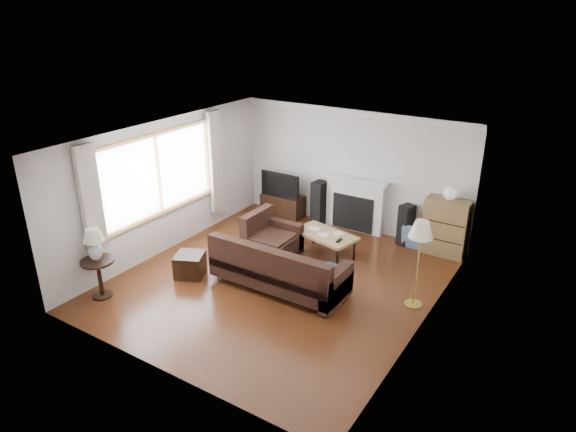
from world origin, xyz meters
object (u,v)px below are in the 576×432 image
Objects in this scene: bookshelf at (446,227)px; side_table at (100,278)px; sectional_sofa at (279,266)px; tv_stand at (283,205)px; coffee_table at (325,244)px; floor_lamp at (418,264)px.

bookshelf is 6.16m from side_table.
bookshelf is at bearing 54.54° from sectional_sofa.
tv_stand is 0.38× the size of sectional_sofa.
bookshelf is (3.60, 0.03, 0.31)m from tv_stand.
coffee_table is at bearing -35.39° from tv_stand.
bookshelf reaches higher than tv_stand.
floor_lamp is (0.15, -2.03, 0.17)m from bookshelf.
coffee_table is 1.77× the size of side_table.
tv_stand is 0.87× the size of bookshelf.
side_table reaches higher than tv_stand.
floor_lamp is (2.08, 0.69, 0.32)m from sectional_sofa.
sectional_sofa is 2.89m from side_table.
bookshelf is 0.76× the size of floor_lamp.
bookshelf is 0.94× the size of coffee_table.
floor_lamp is 5.03m from side_table.
tv_stand reaches higher than coffee_table.
side_table is (-0.62, -4.46, 0.09)m from tv_stand.
sectional_sofa is at bearing -58.22° from tv_stand.
tv_stand is at bearing 121.78° from sectional_sofa.
coffee_table is at bearing 87.23° from sectional_sofa.
floor_lamp reaches higher than tv_stand.
coffee_table is (1.74, -1.23, -0.01)m from tv_stand.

